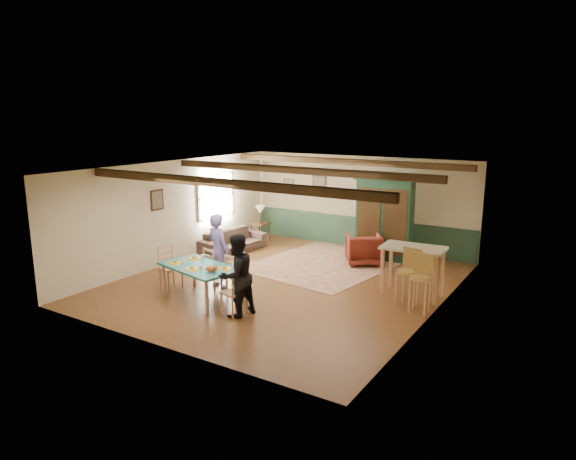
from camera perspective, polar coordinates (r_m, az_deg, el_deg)
The scene contains 35 objects.
floor at distance 12.12m, azimuth -0.25°, elevation -5.87°, with size 8.00×8.00×0.00m, color #522E17.
wall_back at distance 15.23m, azimuth 7.81°, elevation 3.09°, with size 7.00×0.02×2.70m, color beige.
wall_left at distance 13.91m, azimuth -12.55°, elevation 2.00°, with size 0.02×8.00×2.70m, color beige.
wall_right at distance 10.37m, azimuth 16.33°, elevation -1.81°, with size 0.02×8.00×2.70m, color beige.
ceiling at distance 11.55m, azimuth -0.27°, elevation 6.94°, with size 7.00×8.00×0.02m, color silver.
wainscot_back at distance 15.39m, azimuth 7.68°, elevation -0.23°, with size 6.95×0.03×0.90m, color #1F3828.
ceiling_beam_front at distance 9.70m, azimuth -7.57°, elevation 5.21°, with size 6.95×0.16×0.16m, color black.
ceiling_beam_mid at distance 11.90m, azimuth 0.77°, elevation 6.68°, with size 6.95×0.16×0.16m, color black.
ceiling_beam_back at distance 14.17m, azimuth 6.28°, elevation 7.56°, with size 6.95×0.16×0.16m, color black.
window_left at distance 15.10m, azimuth -7.99°, elevation 3.77°, with size 0.06×1.60×1.30m, color white, non-canonical shape.
picture_left_wall at distance 13.41m, azimuth -14.33°, elevation 3.25°, with size 0.04×0.42×0.52m, color #7D715B, non-canonical shape.
picture_back_a at distance 15.71m, azimuth 3.48°, elevation 5.13°, with size 0.45×0.04×0.55m, color #7D715B, non-canonical shape.
picture_back_b at distance 16.28m, azimuth 0.06°, elevation 4.89°, with size 0.38×0.04×0.48m, color #7D715B, non-canonical shape.
dining_table at distance 11.09m, azimuth -9.74°, elevation -5.81°, with size 1.78×0.99×0.74m, color #226E68, non-canonical shape.
dining_chair_far_left at distance 11.76m, azimuth -8.03°, elevation -4.16°, with size 0.42×0.44×0.94m, color tan, non-canonical shape.
dining_chair_far_right at distance 11.16m, azimuth -5.58°, elevation -5.02°, with size 0.42×0.44×0.94m, color tan, non-canonical shape.
dining_chair_end_left at distance 11.97m, azimuth -12.91°, elevation -4.06°, with size 0.42×0.44×0.94m, color tan, non-canonical shape.
dining_chair_end_right at distance 10.19m, azimuth -6.05°, elevation -6.78°, with size 0.42×0.44×0.94m, color tan, non-canonical shape.
person_man at distance 11.70m, azimuth -7.78°, elevation -2.29°, with size 0.62×0.41×1.71m, color #705FA3.
person_woman at distance 10.00m, azimuth -5.74°, elevation -5.05°, with size 0.79×0.62×1.64m, color black.
person_child at distance 11.20m, azimuth -5.27°, elevation -4.81°, with size 0.49×0.32×1.00m, color #293CA5.
cat at distance 10.47m, azimuth -8.56°, elevation -4.23°, with size 0.36×0.14×0.18m, color #CB5A23, non-canonical shape.
place_setting_near_left at distance 11.27m, azimuth -12.45°, elevation -3.35°, with size 0.40×0.30×0.11m, color gold, non-canonical shape.
place_setting_near_center at distance 10.75m, azimuth -10.61°, elevation -4.05°, with size 0.40×0.30×0.11m, color gold, non-canonical shape.
place_setting_far_left at distance 11.53m, azimuth -10.38°, elevation -2.90°, with size 0.40×0.30×0.11m, color gold, non-canonical shape.
place_setting_far_right at distance 10.68m, azimuth -7.05°, elevation -4.04°, with size 0.40×0.30×0.11m, color gold, non-canonical shape.
area_rug at distance 13.62m, azimuth 4.02°, elevation -3.77°, with size 3.17×3.76×0.01m, color #C7B990.
armoire at distance 14.07m, azimuth 10.69°, elevation 1.33°, with size 1.61×0.64×2.28m, color #143221.
armchair at distance 13.63m, azimuth 8.40°, elevation -2.11°, with size 0.87×0.90×0.82m, color #49130E.
sofa at distance 14.89m, azimuth -6.15°, elevation -1.20°, with size 2.07×0.81×0.60m, color #362821.
end_table at distance 15.94m, azimuth -3.08°, elevation -0.26°, with size 0.48×0.48×0.59m, color black, non-canonical shape.
table_lamp at distance 15.82m, azimuth -3.10°, elevation 1.74°, with size 0.30×0.30×0.54m, color tan, non-canonical shape.
counter_table at distance 11.43m, azimuth 13.62°, elevation -4.48°, with size 1.32×0.77×1.10m, color beige, non-canonical shape.
bar_stool_left at distance 10.76m, azimuth 13.10°, elevation -5.25°, with size 0.43×0.47×1.20m, color olive, non-canonical shape.
bar_stool_right at distance 10.50m, azimuth 14.45°, elevation -5.85°, with size 0.42×0.46×1.18m, color olive, non-canonical shape.
Camera 1 is at (6.14, -9.72, 3.85)m, focal length 32.00 mm.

